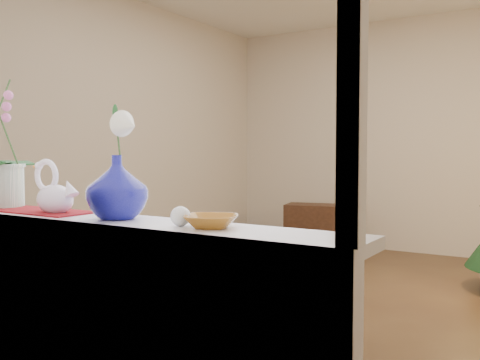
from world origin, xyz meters
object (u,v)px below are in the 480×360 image
object	(u,v)px
paperweight	(181,216)
side_table	(319,229)
blue_vase	(117,182)
amber_dish	(211,222)
swan	(55,188)

from	to	relation	value
paperweight	side_table	size ratio (longest dim) A/B	0.09
blue_vase	amber_dish	xyz separation A→B (m)	(0.42, -0.01, -0.11)
amber_dish	paperweight	bearing A→B (deg)	-167.75
blue_vase	amber_dish	distance (m)	0.43
blue_vase	side_table	size ratio (longest dim) A/B	0.35
swan	paperweight	xyz separation A→B (m)	(0.64, -0.02, -0.07)
blue_vase	amber_dish	bearing A→B (deg)	-1.00
amber_dish	side_table	world-z (taller)	amber_dish
swan	side_table	size ratio (longest dim) A/B	0.32
amber_dish	side_table	size ratio (longest dim) A/B	0.19
blue_vase	paperweight	size ratio (longest dim) A/B	4.05
paperweight	amber_dish	world-z (taller)	paperweight
blue_vase	paperweight	distance (m)	0.33
swan	amber_dish	xyz separation A→B (m)	(0.74, 0.00, -0.08)
swan	side_table	distance (m)	4.37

